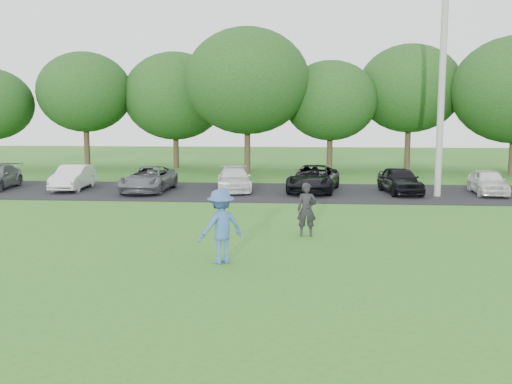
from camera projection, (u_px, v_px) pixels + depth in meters
The scene contains 7 objects.
ground at pixel (244, 269), 13.07m from camera, with size 100.00×100.00×0.00m, color #316E1F.
parking_lot at pixel (273, 192), 25.91m from camera, with size 32.00×6.50×0.03m, color black.
utility_pole at pixel (442, 71), 23.79m from camera, with size 0.28×0.28×10.61m, color #9A9A95.
frisbee_player at pixel (221, 226), 13.45m from camera, with size 1.31×1.22×1.98m.
camera_bystander at pixel (307, 210), 16.48m from camera, with size 0.58×0.43×1.55m.
parked_cars at pixel (254, 179), 25.92m from camera, with size 28.14×4.92×1.20m.
tree_row at pixel (306, 91), 34.77m from camera, with size 42.39×9.85×8.64m.
Camera 1 is at (1.32, -12.65, 3.50)m, focal length 40.00 mm.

